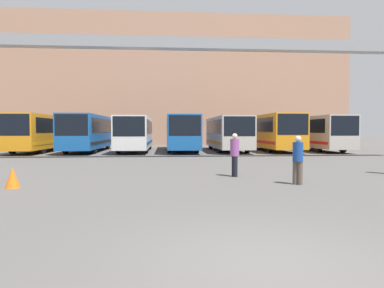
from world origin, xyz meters
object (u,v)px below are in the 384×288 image
(bus_slot_0, at_px, (42,131))
(bus_slot_3, at_px, (181,131))
(bus_slot_2, at_px, (135,132))
(pedestrian_near_left, at_px, (235,154))
(bus_slot_1, at_px, (89,131))
(bus_slot_5, at_px, (272,130))
(traffic_cone, at_px, (13,178))
(bus_slot_4, at_px, (227,132))
(pedestrian_far_center, at_px, (298,159))
(bus_slot_6, at_px, (316,131))

(bus_slot_0, xyz_separation_m, bus_slot_3, (12.25, 0.10, -0.03))
(bus_slot_2, height_order, bus_slot_3, bus_slot_3)
(bus_slot_3, distance_m, pedestrian_near_left, 17.65)
(bus_slot_1, distance_m, bus_slot_3, 8.18)
(bus_slot_0, xyz_separation_m, bus_slot_2, (8.17, -0.39, -0.08))
(bus_slot_2, bearing_deg, bus_slot_5, -1.06)
(bus_slot_0, bearing_deg, bus_slot_5, -1.73)
(bus_slot_2, height_order, traffic_cone, bus_slot_2)
(bus_slot_5, bearing_deg, bus_slot_4, -178.04)
(pedestrian_far_center, bearing_deg, bus_slot_1, 156.77)
(bus_slot_0, height_order, bus_slot_2, bus_slot_0)
(bus_slot_2, xyz_separation_m, pedestrian_near_left, (5.44, -17.09, -0.80))
(bus_slot_2, xyz_separation_m, bus_slot_4, (8.17, -0.37, 0.01))
(bus_slot_5, bearing_deg, bus_slot_6, -1.19)
(bus_slot_5, xyz_separation_m, pedestrian_far_center, (-5.07, -19.02, -0.96))
(bus_slot_2, height_order, pedestrian_near_left, bus_slot_2)
(bus_slot_4, height_order, pedestrian_far_center, bus_slot_4)
(pedestrian_near_left, bearing_deg, bus_slot_3, 179.49)
(bus_slot_4, relative_size, pedestrian_near_left, 5.86)
(bus_slot_4, bearing_deg, pedestrian_near_left, -99.28)
(bus_slot_5, xyz_separation_m, bus_slot_6, (4.08, -0.09, -0.08))
(bus_slot_6, bearing_deg, bus_slot_4, -179.62)
(bus_slot_2, xyz_separation_m, bus_slot_5, (12.25, -0.23, 0.13))
(bus_slot_0, distance_m, bus_slot_3, 12.25)
(bus_slot_2, relative_size, bus_slot_5, 1.04)
(bus_slot_6, bearing_deg, bus_slot_0, 178.36)
(pedestrian_far_center, bearing_deg, pedestrian_near_left, 165.49)
(bus_slot_0, xyz_separation_m, pedestrian_far_center, (15.35, -19.63, -0.92))
(bus_slot_5, relative_size, pedestrian_far_center, 6.26)
(bus_slot_2, height_order, bus_slot_4, bus_slot_4)
(bus_slot_3, bearing_deg, traffic_cone, -107.81)
(bus_slot_2, distance_m, bus_slot_6, 16.34)
(pedestrian_far_center, distance_m, traffic_cone, 9.44)
(bus_slot_3, bearing_deg, bus_slot_4, -11.88)
(bus_slot_0, relative_size, bus_slot_6, 1.14)
(bus_slot_3, distance_m, bus_slot_5, 8.20)
(bus_slot_5, relative_size, bus_slot_6, 1.02)
(bus_slot_1, distance_m, bus_slot_2, 4.09)
(bus_slot_1, bearing_deg, bus_slot_3, 2.96)
(bus_slot_6, distance_m, pedestrian_far_center, 21.05)
(pedestrian_far_center, relative_size, traffic_cone, 2.50)
(bus_slot_3, xyz_separation_m, traffic_cone, (-6.33, -19.69, -1.44))
(bus_slot_0, relative_size, bus_slot_3, 0.98)
(bus_slot_3, bearing_deg, pedestrian_near_left, -85.61)
(bus_slot_3, distance_m, bus_slot_6, 12.28)
(bus_slot_1, relative_size, pedestrian_near_left, 6.36)
(bus_slot_3, relative_size, pedestrian_far_center, 7.12)
(bus_slot_2, relative_size, bus_slot_6, 1.06)
(bus_slot_5, bearing_deg, bus_slot_3, 174.97)
(bus_slot_0, relative_size, bus_slot_2, 1.07)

